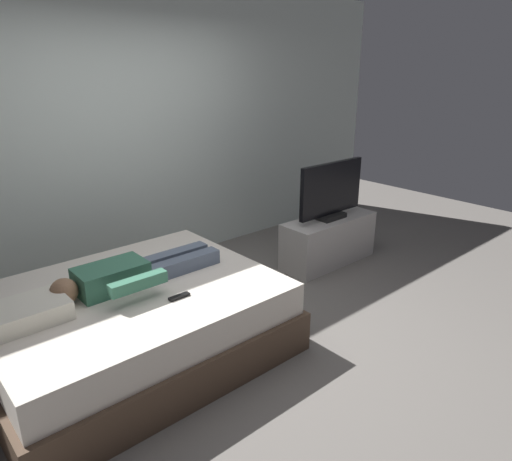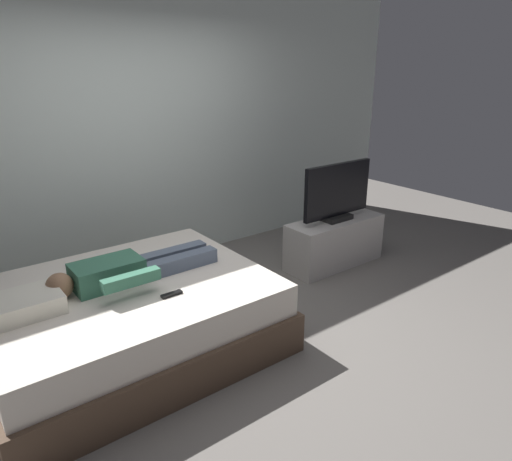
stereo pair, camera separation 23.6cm
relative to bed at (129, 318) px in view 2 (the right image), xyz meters
The scene contains 8 objects.
ground_plane 0.87m from the bed, 28.48° to the right, with size 10.00×10.00×0.00m, color slate.
back_wall 2.16m from the bed, 52.25° to the left, with size 6.40×0.10×2.80m, color silver.
bed is the anchor object (origin of this frame).
pillow 0.77m from the bed, behind, with size 0.48×0.34×0.12m, color silver.
person 0.36m from the bed, 60.74° to the left, with size 1.26×0.46×0.18m.
remote 0.49m from the bed, 63.00° to the right, with size 0.15×0.04×0.02m, color black.
tv_stand 2.37m from the bed, ahead, with size 1.10×0.40×0.50m, color #B7B2AD.
tv 2.42m from the bed, ahead, with size 0.88×0.20×0.59m.
Camera 2 is at (-1.83, -2.57, 2.04)m, focal length 32.86 mm.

